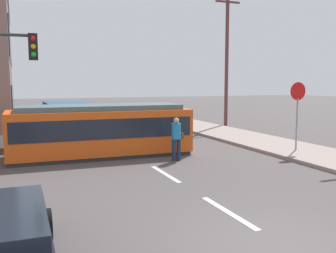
{
  "coord_description": "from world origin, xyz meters",
  "views": [
    {
      "loc": [
        -4.47,
        -5.37,
        3.0
      ],
      "look_at": [
        0.97,
        8.15,
        1.31
      ],
      "focal_mm": 40.5,
      "sensor_mm": 36.0,
      "label": 1
    }
  ],
  "objects_px": {
    "city_bus": "(69,116)",
    "utility_pole_mid": "(227,58)",
    "parked_sedan_mid": "(3,133)",
    "streetcar_tram": "(100,129)",
    "pedestrian_crossing": "(176,137)",
    "stop_sign": "(298,102)"
  },
  "relations": [
    {
      "from": "city_bus",
      "to": "pedestrian_crossing",
      "type": "distance_m",
      "value": 10.37
    },
    {
      "from": "streetcar_tram",
      "to": "pedestrian_crossing",
      "type": "relative_size",
      "value": 4.36
    },
    {
      "from": "pedestrian_crossing",
      "to": "utility_pole_mid",
      "type": "distance_m",
      "value": 12.74
    },
    {
      "from": "city_bus",
      "to": "utility_pole_mid",
      "type": "bearing_deg",
      "value": -3.18
    },
    {
      "from": "parked_sedan_mid",
      "to": "utility_pole_mid",
      "type": "relative_size",
      "value": 0.48
    },
    {
      "from": "pedestrian_crossing",
      "to": "streetcar_tram",
      "type": "bearing_deg",
      "value": 139.08
    },
    {
      "from": "streetcar_tram",
      "to": "city_bus",
      "type": "relative_size",
      "value": 1.28
    },
    {
      "from": "stop_sign",
      "to": "utility_pole_mid",
      "type": "height_order",
      "value": "utility_pole_mid"
    },
    {
      "from": "parked_sedan_mid",
      "to": "stop_sign",
      "type": "relative_size",
      "value": 1.49
    },
    {
      "from": "utility_pole_mid",
      "to": "stop_sign",
      "type": "bearing_deg",
      "value": -103.46
    },
    {
      "from": "city_bus",
      "to": "utility_pole_mid",
      "type": "distance_m",
      "value": 11.08
    },
    {
      "from": "utility_pole_mid",
      "to": "streetcar_tram",
      "type": "bearing_deg",
      "value": -144.58
    },
    {
      "from": "pedestrian_crossing",
      "to": "utility_pole_mid",
      "type": "relative_size",
      "value": 0.19
    },
    {
      "from": "utility_pole_mid",
      "to": "city_bus",
      "type": "bearing_deg",
      "value": 176.82
    },
    {
      "from": "city_bus",
      "to": "streetcar_tram",
      "type": "bearing_deg",
      "value": -88.27
    },
    {
      "from": "streetcar_tram",
      "to": "stop_sign",
      "type": "xyz_separation_m",
      "value": [
        7.86,
        -2.58,
        1.11
      ]
    },
    {
      "from": "pedestrian_crossing",
      "to": "stop_sign",
      "type": "xyz_separation_m",
      "value": [
        5.38,
        -0.42,
        1.25
      ]
    },
    {
      "from": "city_bus",
      "to": "pedestrian_crossing",
      "type": "bearing_deg",
      "value": -74.78
    },
    {
      "from": "pedestrian_crossing",
      "to": "parked_sedan_mid",
      "type": "relative_size",
      "value": 0.39
    },
    {
      "from": "city_bus",
      "to": "parked_sedan_mid",
      "type": "xyz_separation_m",
      "value": [
        -3.55,
        -3.89,
        -0.4
      ]
    },
    {
      "from": "city_bus",
      "to": "stop_sign",
      "type": "distance_m",
      "value": 13.25
    },
    {
      "from": "stop_sign",
      "to": "pedestrian_crossing",
      "type": "bearing_deg",
      "value": 175.48
    }
  ]
}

